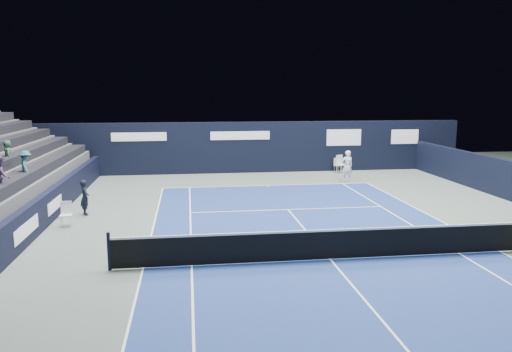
{
  "coord_description": "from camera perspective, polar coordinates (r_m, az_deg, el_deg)",
  "views": [
    {
      "loc": [
        -4.13,
        -13.81,
        4.99
      ],
      "look_at": [
        -1.22,
        7.47,
        1.3
      ],
      "focal_mm": 35.0,
      "sensor_mm": 36.0,
      "label": 1
    }
  ],
  "objects": [
    {
      "name": "ground",
      "position": [
        17.09,
        6.62,
        -7.3
      ],
      "size": [
        48.0,
        48.0,
        0.0
      ],
      "primitive_type": "plane",
      "color": "#4D5B52",
      "rests_on": "ground"
    },
    {
      "name": "court_surface",
      "position": [
        15.26,
        8.5,
        -9.44
      ],
      "size": [
        10.97,
        23.77,
        0.01
      ],
      "primitive_type": "cube",
      "color": "navy",
      "rests_on": "ground"
    },
    {
      "name": "folding_chair_back_a",
      "position": [
        31.38,
        9.22,
        1.53
      ],
      "size": [
        0.48,
        0.5,
        0.86
      ],
      "rotation": [
        0.0,
        0.0,
        0.34
      ],
      "color": "silver",
      "rests_on": "ground"
    },
    {
      "name": "folding_chair_back_b",
      "position": [
        31.04,
        9.62,
        1.51
      ],
      "size": [
        0.62,
        0.61,
        1.09
      ],
      "rotation": [
        0.0,
        0.0,
        0.38
      ],
      "color": "silver",
      "rests_on": "ground"
    },
    {
      "name": "line_judge_chair",
      "position": [
        19.86,
        -20.89,
        -3.88
      ],
      "size": [
        0.43,
        0.41,
        0.93
      ],
      "rotation": [
        0.0,
        0.0,
        0.04
      ],
      "color": "white",
      "rests_on": "ground"
    },
    {
      "name": "line_judge",
      "position": [
        21.34,
        -18.99,
        -2.33
      ],
      "size": [
        0.53,
        0.62,
        1.44
      ],
      "primitive_type": "imported",
      "rotation": [
        0.0,
        0.0,
        2.0
      ],
      "color": "black",
      "rests_on": "ground"
    },
    {
      "name": "court_markings",
      "position": [
        15.25,
        8.5,
        -9.42
      ],
      "size": [
        11.03,
        23.83,
        0.0
      ],
      "color": "white",
      "rests_on": "court_surface"
    },
    {
      "name": "tennis_net",
      "position": [
        15.1,
        8.55,
        -7.63
      ],
      "size": [
        12.9,
        0.1,
        1.1
      ],
      "color": "black",
      "rests_on": "ground"
    },
    {
      "name": "back_sponsor_wall",
      "position": [
        30.79,
        -0.01,
        3.34
      ],
      "size": [
        26.0,
        0.63,
        3.1
      ],
      "color": "black",
      "rests_on": "ground"
    },
    {
      "name": "side_barrier_left",
      "position": [
        20.97,
        -22.45,
        -3.09
      ],
      "size": [
        0.33,
        22.0,
        1.2
      ],
      "color": "black",
      "rests_on": "ground"
    },
    {
      "name": "tennis_player",
      "position": [
        28.05,
        10.36,
        1.13
      ],
      "size": [
        0.65,
        0.83,
        1.73
      ],
      "color": "white",
      "rests_on": "ground"
    }
  ]
}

